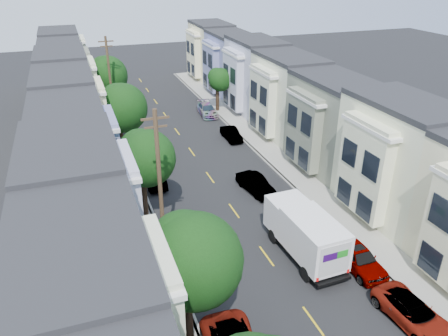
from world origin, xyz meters
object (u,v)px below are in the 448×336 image
utility_pole_near (160,189)px  lead_sedan (256,184)px  tree_c (145,159)px  tree_far_r (220,80)px  parked_left_c (198,272)px  parked_right_d (207,110)px  tree_e (107,76)px  utility_pole_far (111,83)px  fedex_truck (305,232)px  tree_d (121,108)px  parked_right_a (413,313)px  parked_right_b (358,257)px  tree_b (192,261)px  parked_left_d (154,177)px  parked_right_c (231,134)px

utility_pole_near → lead_sedan: 11.90m
tree_c → tree_far_r: 25.89m
parked_left_c → parked_right_d: size_ratio=0.90×
tree_e → utility_pole_far: bearing=-90.0°
tree_c → lead_sedan: 10.09m
tree_e → parked_left_c: 33.02m
tree_c → parked_left_c: tree_c is taller
tree_e → fedex_truck: 33.81m
utility_pole_near → parked_right_d: bearing=66.9°
tree_d → parked_right_a: bearing=-67.6°
fedex_truck → tree_far_r: bearing=79.2°
parked_left_c → parked_right_d: bearing=67.3°
parked_right_d → parked_left_c: bearing=-105.0°
lead_sedan → parked_left_c: lead_sedan is taller
tree_c → fedex_truck: size_ratio=1.05×
tree_far_r → parked_right_b: bearing=-93.5°
utility_pole_far → parked_right_b: utility_pole_far is taller
utility_pole_near → tree_far_r: bearing=64.2°
tree_d → tree_e: (-0.00, 12.53, 0.15)m
tree_b → tree_e: bearing=90.0°
utility_pole_near → parked_right_d: size_ratio=2.17×
utility_pole_near → parked_left_d: utility_pole_near is taller
lead_sedan → tree_far_r: bearing=69.6°
lead_sedan → parked_right_d: 20.11m
tree_far_r → parked_right_a: 37.35m
tree_e → tree_far_r: bearing=-11.0°
tree_d → parked_right_c: bearing=2.2°
tree_c → parked_left_c: bearing=-79.9°
parked_left_d → utility_pole_near: bearing=-98.6°
tree_far_r → parked_right_c: size_ratio=1.45×
tree_b → parked_right_d: 35.32m
tree_b → lead_sedan: 16.59m
fedex_truck → parked_left_d: bearing=116.7°
fedex_truck → lead_sedan: 9.05m
tree_far_r → parked_right_a: size_ratio=1.18×
tree_far_r → lead_sedan: size_ratio=1.32×
tree_e → parked_right_d: 12.53m
fedex_truck → parked_left_c: (-7.21, -0.16, -1.12)m
tree_b → tree_d: tree_b is taller
parked_left_c → parked_left_d: bearing=85.9°
tree_far_r → fedex_truck: bearing=-98.7°
tree_c → tree_d: size_ratio=0.97×
parked_right_a → utility_pole_near: bearing=134.4°
tree_c → parked_left_c: 9.09m
tree_far_r → lead_sedan: 21.67m
lead_sedan → fedex_truck: bearing=-102.3°
tree_far_r → utility_pole_near: 30.35m
tree_c → parked_right_c: bearing=48.6°
parked_left_c → parked_right_d: (9.80, 29.13, 0.02)m
tree_c → fedex_truck: bearing=-41.9°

